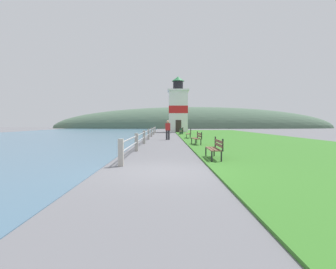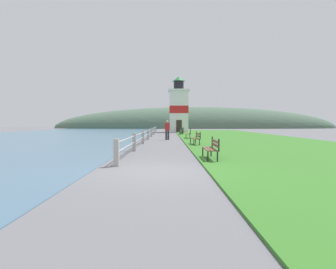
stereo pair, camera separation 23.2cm
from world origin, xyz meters
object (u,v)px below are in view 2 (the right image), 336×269
person_strolling (167,129)px  trash_bin (182,131)px  park_bench_by_lighthouse (182,131)px  lighthouse (179,108)px  park_bench_near (212,147)px  park_bench_midway (196,138)px  park_bench_far (189,133)px

person_strolling → trash_bin: bearing=-13.3°
park_bench_by_lighthouse → lighthouse: (-0.05, 9.50, 3.41)m
park_bench_near → person_strolling: 13.11m
park_bench_by_lighthouse → trash_bin: 2.02m
park_bench_midway → lighthouse: size_ratio=0.18×
trash_bin → park_bench_far: bearing=-89.3°
park_bench_far → person_strolling: person_strolling is taller
lighthouse → trash_bin: lighthouse is taller
park_bench_far → person_strolling: (-2.11, -1.72, 0.43)m
park_bench_midway → park_bench_by_lighthouse: same height
park_bench_by_lighthouse → trash_bin: park_bench_by_lighthouse is taller
park_bench_midway → park_bench_far: same height
person_strolling → park_bench_near: bearing=-175.7°
park_bench_midway → person_strolling: (-2.01, 5.74, 0.43)m
trash_bin → lighthouse: bearing=91.1°
person_strolling → trash_bin: 12.24m
park_bench_near → park_bench_far: size_ratio=0.98×
park_bench_midway → person_strolling: bearing=-74.3°
lighthouse → park_bench_far: bearing=-89.1°
park_bench_far → person_strolling: 2.75m
person_strolling → park_bench_far: bearing=-54.8°
lighthouse → person_strolling: size_ratio=5.14×
park_bench_midway → lighthouse: 25.52m
park_bench_near → person_strolling: bearing=-80.9°
park_bench_near → park_bench_midway: (0.12, 7.23, -0.00)m
person_strolling → park_bench_by_lighthouse: bearing=-14.5°
park_bench_near → park_bench_by_lighthouse: bearing=-89.2°
person_strolling → trash_bin: (1.97, 12.06, -0.54)m
park_bench_near → trash_bin: size_ratio=2.03×
trash_bin → person_strolling: bearing=-99.3°
park_bench_near → trash_bin: (0.08, 25.03, -0.11)m
park_bench_near → lighthouse: (-0.06, 32.51, 3.41)m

